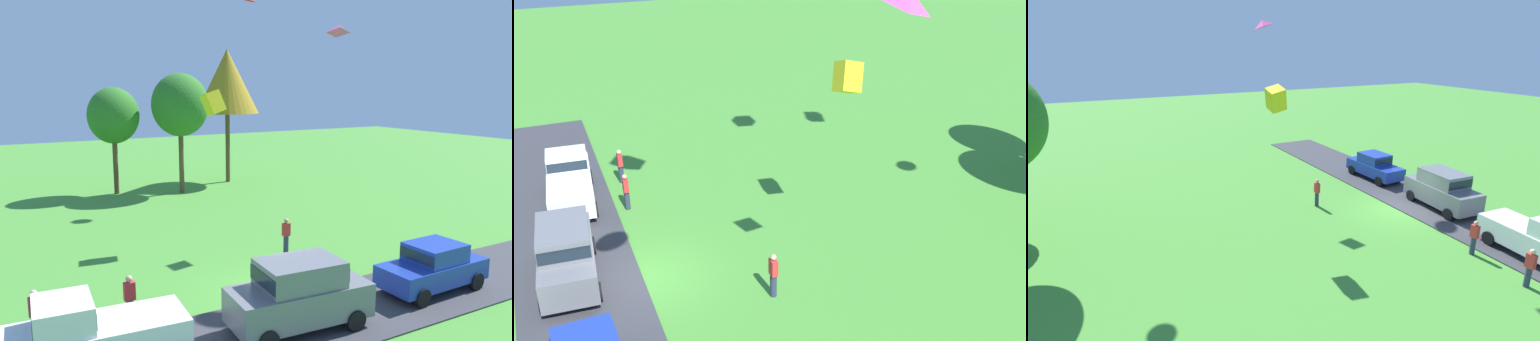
# 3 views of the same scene
# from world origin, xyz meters

# --- Properties ---
(ground_plane) EXTENTS (120.00, 120.00, 0.00)m
(ground_plane) POSITION_xyz_m (0.00, 0.00, 0.00)
(ground_plane) COLOR #478E33
(pavement_strip) EXTENTS (36.00, 4.40, 0.06)m
(pavement_strip) POSITION_xyz_m (0.00, -2.28, 0.03)
(pavement_strip) COLOR #38383D
(pavement_strip) RESTS_ON ground
(car_pickup_far_end) EXTENTS (5.12, 2.33, 2.14)m
(car_pickup_far_end) POSITION_xyz_m (-7.32, -1.78, 1.11)
(car_pickup_far_end) COLOR white
(car_pickup_far_end) RESTS_ON ground
(car_suv_mid_row) EXTENTS (4.72, 2.30, 2.28)m
(car_suv_mid_row) POSITION_xyz_m (-0.92, -2.54, 1.30)
(car_suv_mid_row) COLOR slate
(car_suv_mid_row) RESTS_ON ground
(person_on_lawn) EXTENTS (0.36, 0.24, 1.71)m
(person_on_lawn) POSITION_xyz_m (-5.59, 0.43, 0.88)
(person_on_lawn) COLOR #2D334C
(person_on_lawn) RESTS_ON ground
(person_beside_suv) EXTENTS (0.36, 0.24, 1.71)m
(person_beside_suv) POSITION_xyz_m (-8.41, 0.68, 0.88)
(person_beside_suv) COLOR #2D334C
(person_beside_suv) RESTS_ON ground
(person_watching_sky) EXTENTS (0.36, 0.24, 1.71)m
(person_watching_sky) POSITION_xyz_m (2.73, 3.94, 0.88)
(person_watching_sky) COLOR #2D334C
(person_watching_sky) RESTS_ON ground
(kite_box_high_left) EXTENTS (1.05, 1.02, 1.38)m
(kite_box_high_left) POSITION_xyz_m (0.76, 7.61, 6.97)
(kite_box_high_left) COLOR yellow
(kite_diamond_low_drifter) EXTENTS (1.23, 1.26, 0.64)m
(kite_diamond_low_drifter) POSITION_xyz_m (6.80, 5.63, 10.63)
(kite_diamond_low_drifter) COLOR #EA4C9E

